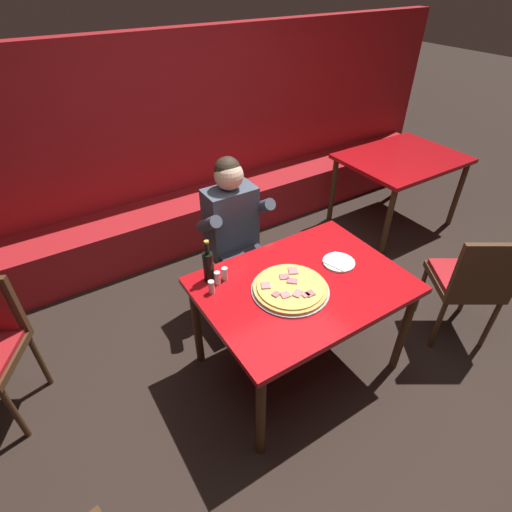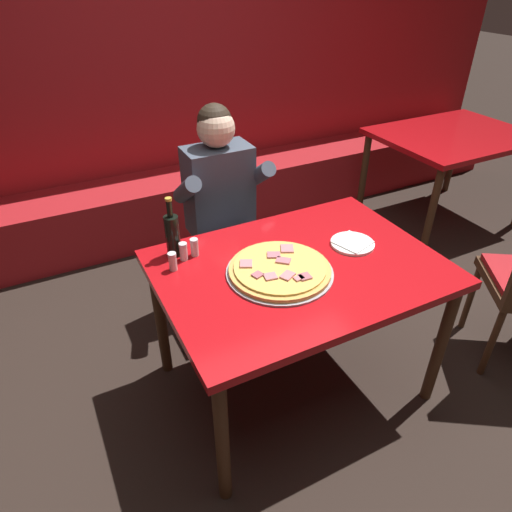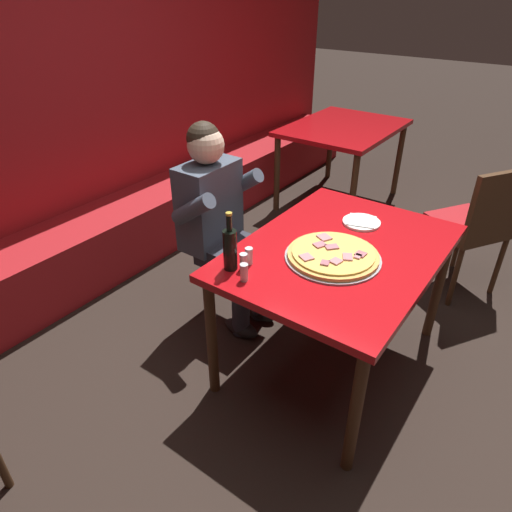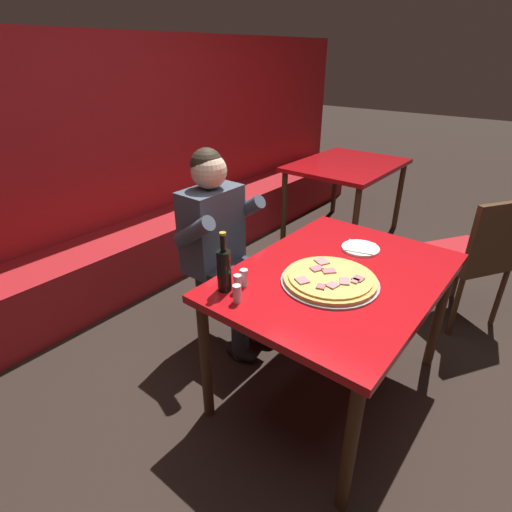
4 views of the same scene
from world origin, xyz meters
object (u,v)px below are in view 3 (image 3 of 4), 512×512
(main_dining_table, at_px, (339,262))
(shaker_black_pepper, at_px, (244,273))
(shaker_parmesan, at_px, (244,263))
(shaker_red_pepper_flakes, at_px, (249,257))
(diner_seated_blue_shirt, at_px, (221,220))
(dining_chair_by_booth, at_px, (477,220))
(plate_white_paper, at_px, (361,222))
(beer_bottle, at_px, (230,248))
(pizza, at_px, (333,255))
(background_dining_table, at_px, (343,135))

(main_dining_table, distance_m, shaker_black_pepper, 0.58)
(shaker_parmesan, relative_size, shaker_red_pepper_flakes, 1.00)
(shaker_red_pepper_flakes, height_order, diner_seated_blue_shirt, diner_seated_blue_shirt)
(diner_seated_blue_shirt, height_order, dining_chair_by_booth, diner_seated_blue_shirt)
(diner_seated_blue_shirt, bearing_deg, plate_white_paper, -65.15)
(shaker_parmesan, xyz_separation_m, shaker_red_pepper_flakes, (0.06, 0.01, 0.00))
(beer_bottle, distance_m, shaker_parmesan, 0.10)
(shaker_parmesan, bearing_deg, main_dining_table, -32.28)
(pizza, height_order, shaker_red_pepper_flakes, shaker_red_pepper_flakes)
(main_dining_table, xyz_separation_m, plate_white_paper, (0.32, 0.03, 0.09))
(shaker_parmesan, distance_m, diner_seated_blue_shirt, 0.65)
(plate_white_paper, relative_size, dining_chair_by_booth, 0.22)
(pizza, bearing_deg, diner_seated_blue_shirt, 83.89)
(dining_chair_by_booth, height_order, background_dining_table, dining_chair_by_booth)
(shaker_red_pepper_flakes, relative_size, background_dining_table, 0.07)
(shaker_red_pepper_flakes, bearing_deg, beer_bottle, 150.77)
(pizza, relative_size, shaker_parmesan, 5.48)
(main_dining_table, relative_size, plate_white_paper, 6.01)
(shaker_parmesan, distance_m, shaker_black_pepper, 0.09)
(shaker_red_pepper_flakes, bearing_deg, diner_seated_blue_shirt, 52.95)
(main_dining_table, xyz_separation_m, shaker_parmesan, (-0.45, 0.28, 0.12))
(pizza, xyz_separation_m, shaker_black_pepper, (-0.40, 0.24, 0.02))
(plate_white_paper, xyz_separation_m, dining_chair_by_booth, (0.86, -0.46, -0.21))
(shaker_black_pepper, bearing_deg, main_dining_table, -23.73)
(main_dining_table, height_order, shaker_parmesan, shaker_parmesan)
(shaker_parmesan, bearing_deg, background_dining_table, 16.04)
(plate_white_paper, relative_size, shaker_red_pepper_flakes, 2.44)
(pizza, relative_size, plate_white_paper, 2.24)
(main_dining_table, xyz_separation_m, dining_chair_by_booth, (1.18, -0.43, -0.12))
(main_dining_table, distance_m, plate_white_paper, 0.33)
(main_dining_table, bearing_deg, dining_chair_by_booth, -19.89)
(shaker_parmesan, xyz_separation_m, diner_seated_blue_shirt, (0.42, 0.49, -0.10))
(plate_white_paper, bearing_deg, shaker_black_pepper, 166.88)
(pizza, xyz_separation_m, background_dining_table, (2.15, 1.01, -0.11))
(diner_seated_blue_shirt, distance_m, dining_chair_by_booth, 1.71)
(beer_bottle, bearing_deg, main_dining_table, -35.72)
(shaker_red_pepper_flakes, xyz_separation_m, shaker_black_pepper, (-0.13, -0.07, 0.00))
(plate_white_paper, relative_size, diner_seated_blue_shirt, 0.16)
(pizza, bearing_deg, shaker_black_pepper, 149.54)
(main_dining_table, bearing_deg, background_dining_table, 26.04)
(diner_seated_blue_shirt, bearing_deg, shaker_red_pepper_flakes, -127.05)
(plate_white_paper, height_order, shaker_red_pepper_flakes, shaker_red_pepper_flakes)
(diner_seated_blue_shirt, bearing_deg, beer_bottle, -135.75)
(background_dining_table, bearing_deg, beer_bottle, -165.34)
(shaker_parmesan, xyz_separation_m, dining_chair_by_booth, (1.62, -0.71, -0.24))
(shaker_red_pepper_flakes, bearing_deg, main_dining_table, -36.98)
(shaker_red_pepper_flakes, bearing_deg, shaker_black_pepper, -152.26)
(beer_bottle, xyz_separation_m, dining_chair_by_booth, (1.65, -0.77, -0.31))
(beer_bottle, distance_m, shaker_red_pepper_flakes, 0.12)
(pizza, bearing_deg, dining_chair_by_booth, -17.84)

